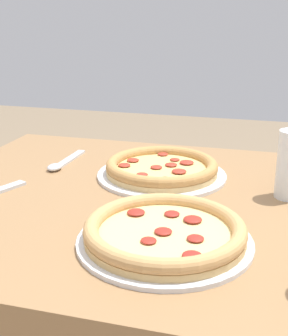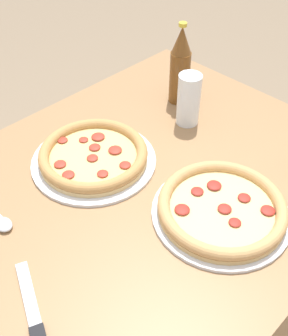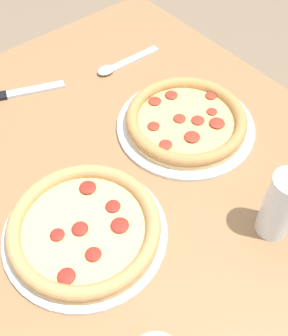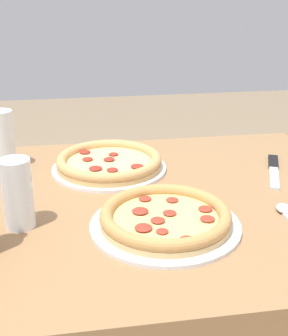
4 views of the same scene
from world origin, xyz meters
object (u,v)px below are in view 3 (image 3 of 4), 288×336
pizza_veggie (84,228)px  knife (12,94)px  glass_orange_juice (280,208)px  spoon (118,65)px  pizza_salami (186,121)px

pizza_veggie → knife: 0.43m
glass_orange_juice → knife: glass_orange_juice is taller
pizza_veggie → spoon: 0.48m
pizza_salami → glass_orange_juice: bearing=-10.3°
pizza_salami → knife: size_ratio=1.39×
pizza_salami → spoon: (-0.26, 0.01, -0.01)m
pizza_veggie → glass_orange_juice: (0.20, 0.27, 0.04)m
spoon → pizza_veggie: bearing=-44.2°
pizza_salami → glass_orange_juice: 0.29m
knife → pizza_salami: bearing=36.0°
glass_orange_juice → spoon: 0.56m
knife → spoon: size_ratio=1.19×
pizza_salami → spoon: 0.26m
knife → spoon: spoon is taller
glass_orange_juice → knife: bearing=-162.8°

